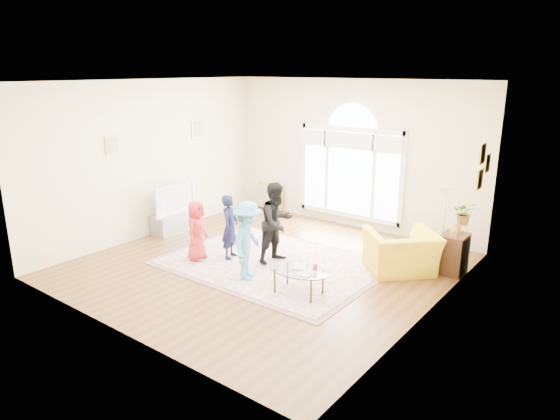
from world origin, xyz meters
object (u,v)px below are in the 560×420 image
Objects in this scene: area_rug at (272,263)px; television at (173,198)px; tv_console at (175,222)px; armchair at (401,252)px; coffee_table at (299,271)px.

television is at bearing 176.57° from area_rug.
television reaches higher than tv_console.
television is (0.01, -0.00, 0.53)m from tv_console.
tv_console is 4.89m from armchair.
television is at bearing 162.60° from coffee_table.
coffee_table reaches higher than tv_console.
armchair is at bearing 28.03° from area_rug.
area_rug is 3.19× the size of armchair.
armchair is (4.80, 0.89, -0.37)m from television.
armchair is at bearing 10.47° from television.
coffee_table is (3.93, -0.90, 0.19)m from tv_console.
television is 0.99× the size of armchair.
armchair reaches higher than coffee_table.
tv_console reaches higher than area_rug.
television is 4.04m from coffee_table.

